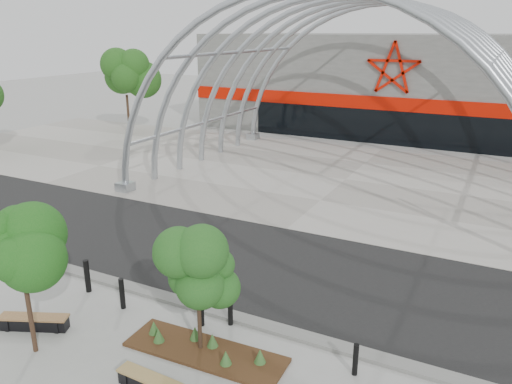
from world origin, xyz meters
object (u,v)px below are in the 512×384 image
object	(u,v)px
street_tree_0	(21,256)
bench_0	(34,323)
street_tree_1	(197,272)
bollard_2	(230,310)

from	to	relation	value
street_tree_0	bench_0	size ratio (longest dim) A/B	1.97
street_tree_0	street_tree_1	xyz separation A→B (m)	(4.00, 2.08, -0.49)
street_tree_0	bollard_2	world-z (taller)	street_tree_0
street_tree_1	bench_0	xyz separation A→B (m)	(-4.89, -1.35, -2.16)
street_tree_1	bollard_2	size ratio (longest dim) A/B	3.51
street_tree_1	bench_0	world-z (taller)	street_tree_1
street_tree_1	bollard_2	world-z (taller)	street_tree_1
street_tree_0	street_tree_1	distance (m)	4.53
street_tree_1	bollard_2	distance (m)	2.40
street_tree_0	bollard_2	distance (m)	5.92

